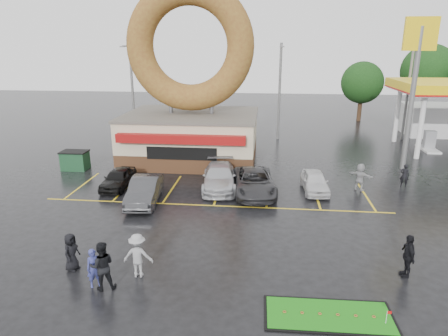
# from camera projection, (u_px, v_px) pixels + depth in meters

# --- Properties ---
(ground) EXTENTS (120.00, 120.00, 0.00)m
(ground) POSITION_uv_depth(u_px,v_px,m) (205.00, 232.00, 19.51)
(ground) COLOR black
(ground) RESTS_ON ground
(donut_shop) EXTENTS (10.20, 8.70, 13.50)m
(donut_shop) POSITION_uv_depth(u_px,v_px,m) (191.00, 103.00, 30.83)
(donut_shop) COLOR #472B19
(donut_shop) RESTS_ON ground
(shell_sign) EXTENTS (2.20, 0.36, 10.60)m
(shell_sign) POSITION_uv_depth(u_px,v_px,m) (416.00, 66.00, 27.43)
(shell_sign) COLOR slate
(shell_sign) RESTS_ON ground
(streetlight_left) EXTENTS (0.40, 2.21, 9.00)m
(streetlight_left) POSITION_uv_depth(u_px,v_px,m) (132.00, 89.00, 38.05)
(streetlight_left) COLOR slate
(streetlight_left) RESTS_ON ground
(streetlight_mid) EXTENTS (0.40, 2.21, 9.00)m
(streetlight_mid) POSITION_uv_depth(u_px,v_px,m) (280.00, 89.00, 37.58)
(streetlight_mid) COLOR slate
(streetlight_mid) RESTS_ON ground
(streetlight_right) EXTENTS (0.40, 2.21, 9.00)m
(streetlight_right) POSITION_uv_depth(u_px,v_px,m) (408.00, 90.00, 37.32)
(streetlight_right) COLOR slate
(streetlight_right) RESTS_ON ground
(tree_far_c) EXTENTS (6.30, 6.30, 9.00)m
(tree_far_c) POSITION_uv_depth(u_px,v_px,m) (428.00, 71.00, 47.88)
(tree_far_c) COLOR #332114
(tree_far_c) RESTS_ON ground
(tree_far_d) EXTENTS (4.90, 4.90, 7.00)m
(tree_far_d) POSITION_uv_depth(u_px,v_px,m) (362.00, 83.00, 47.18)
(tree_far_d) COLOR #332114
(tree_far_d) RESTS_ON ground
(car_black) EXTENTS (1.57, 3.71, 1.25)m
(car_black) POSITION_uv_depth(u_px,v_px,m) (118.00, 178.00, 25.47)
(car_black) COLOR black
(car_black) RESTS_ON ground
(car_dgrey) EXTENTS (1.95, 4.56, 1.46)m
(car_dgrey) POSITION_uv_depth(u_px,v_px,m) (145.00, 190.00, 23.04)
(car_dgrey) COLOR #303033
(car_dgrey) RESTS_ON ground
(car_silver) EXTENTS (2.53, 5.25, 1.48)m
(car_silver) POSITION_uv_depth(u_px,v_px,m) (219.00, 177.00, 25.37)
(car_silver) COLOR #B3B4B9
(car_silver) RESTS_ON ground
(car_grey) EXTENTS (3.04, 5.48, 1.45)m
(car_grey) POSITION_uv_depth(u_px,v_px,m) (254.00, 182.00, 24.49)
(car_grey) COLOR #2F2F31
(car_grey) RESTS_ON ground
(car_white) EXTENTS (1.68, 3.78, 1.26)m
(car_white) POSITION_uv_depth(u_px,v_px,m) (315.00, 181.00, 24.86)
(car_white) COLOR silver
(car_white) RESTS_ON ground
(person_blue) EXTENTS (0.67, 0.63, 1.53)m
(person_blue) POSITION_uv_depth(u_px,v_px,m) (94.00, 268.00, 14.94)
(person_blue) COLOR navy
(person_blue) RESTS_ON ground
(person_blackjkt) EXTENTS (1.11, 0.99, 1.90)m
(person_blackjkt) POSITION_uv_depth(u_px,v_px,m) (102.00, 266.00, 14.74)
(person_blackjkt) COLOR black
(person_blackjkt) RESTS_ON ground
(person_hoodie) EXTENTS (1.19, 0.73, 1.80)m
(person_hoodie) POSITION_uv_depth(u_px,v_px,m) (138.00, 255.00, 15.57)
(person_hoodie) COLOR gray
(person_hoodie) RESTS_ON ground
(person_bystander) EXTENTS (0.65, 0.86, 1.59)m
(person_bystander) POSITION_uv_depth(u_px,v_px,m) (71.00, 252.00, 16.05)
(person_bystander) COLOR black
(person_bystander) RESTS_ON ground
(person_cameraman) EXTENTS (0.50, 1.06, 1.77)m
(person_cameraman) POSITION_uv_depth(u_px,v_px,m) (408.00, 256.00, 15.58)
(person_cameraman) COLOR black
(person_cameraman) RESTS_ON ground
(person_walker_near) EXTENTS (1.61, 1.37, 1.75)m
(person_walker_near) POSITION_uv_depth(u_px,v_px,m) (360.00, 177.00, 24.95)
(person_walker_near) COLOR #98989B
(person_walker_near) RESTS_ON ground
(person_walker_far) EXTENTS (0.64, 0.53, 1.52)m
(person_walker_far) POSITION_uv_depth(u_px,v_px,m) (405.00, 175.00, 25.59)
(person_walker_far) COLOR black
(person_walker_far) RESTS_ON ground
(dumpster) EXTENTS (1.81, 1.22, 1.30)m
(dumpster) POSITION_uv_depth(u_px,v_px,m) (75.00, 161.00, 29.24)
(dumpster) COLOR #1B4829
(dumpster) RESTS_ON ground
(putting_green) EXTENTS (4.38, 1.96, 0.54)m
(putting_green) POSITION_uv_depth(u_px,v_px,m) (329.00, 315.00, 13.45)
(putting_green) COLOR black
(putting_green) RESTS_ON ground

